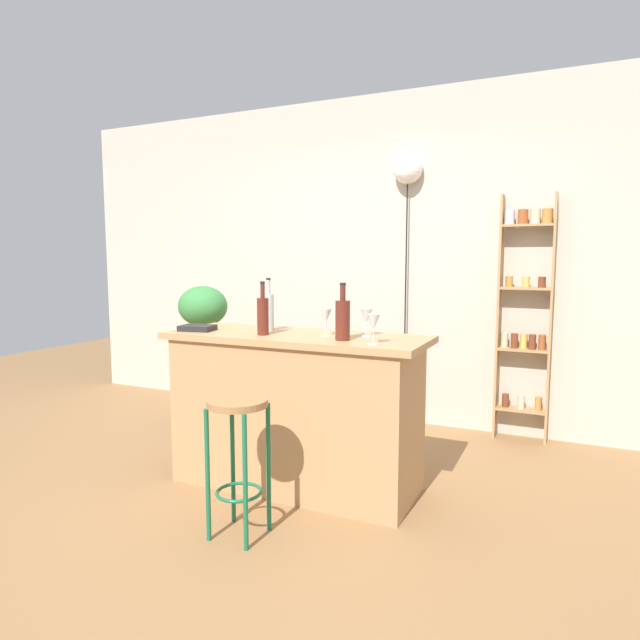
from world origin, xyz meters
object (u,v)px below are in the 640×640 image
bottle_sauce_amber (343,319)px  bottle_spirits_clear (269,311)px  plant_stool (205,399)px  wine_glass_center (374,323)px  wine_glass_right (326,317)px  potted_plant (203,324)px  cookbook (197,328)px  pendant_globe_light (408,171)px  bottle_olive_oil (263,315)px  spice_shelf (525,310)px  bar_stool (238,437)px  wine_glass_left (367,317)px

bottle_sauce_amber → bottle_spirits_clear: bottle_spirits_clear is taller
plant_stool → wine_glass_center: wine_glass_center is taller
wine_glass_right → potted_plant: bearing=152.6°
plant_stool → bottle_sauce_amber: bearing=-28.3°
cookbook → pendant_globe_light: bearing=51.9°
bottle_olive_oil → potted_plant: bearing=141.6°
wine_glass_center → pendant_globe_light: bearing=100.5°
plant_stool → potted_plant: bearing=0.0°
wine_glass_right → pendant_globe_light: size_ratio=0.07×
wine_glass_right → cookbook: wine_glass_right is taller
plant_stool → bottle_olive_oil: bearing=-38.4°
wine_glass_center → spice_shelf: bearing=69.6°
bottle_olive_oil → pendant_globe_light: bearing=76.1°
bar_stool → bottle_sauce_amber: 0.86m
bottle_spirits_clear → cookbook: bearing=-154.9°
potted_plant → bottle_sauce_amber: size_ratio=2.27×
plant_stool → bottle_olive_oil: size_ratio=1.40×
cookbook → bottle_spirits_clear: bearing=15.2°
potted_plant → bottle_spirits_clear: size_ratio=2.18×
bottle_sauce_amber → pendant_globe_light: size_ratio=0.14×
bottle_olive_oil → wine_glass_left: size_ratio=1.97×
bottle_olive_oil → wine_glass_left: 0.62m
bottle_sauce_amber → cookbook: size_ratio=1.54×
bottle_spirits_clear → pendant_globe_light: bearing=72.0°
bottle_spirits_clear → bottle_olive_oil: bottle_spirits_clear is taller
bottle_olive_oil → pendant_globe_light: (0.41, 1.65, 1.05)m
plant_stool → potted_plant: potted_plant is taller
pendant_globe_light → wine_glass_center: bearing=-79.5°
wine_glass_right → cookbook: 0.86m
bottle_spirits_clear → wine_glass_right: (0.43, -0.07, -0.01)m
bar_stool → wine_glass_left: bearing=62.5°
bottle_olive_oil → bottle_spirits_clear: bearing=110.1°
cookbook → pendant_globe_light: 2.21m
wine_glass_left → wine_glass_center: bearing=-62.8°
bottle_sauce_amber → cookbook: bottle_sauce_amber is taller
spice_shelf → wine_glass_left: 1.62m
bottle_sauce_amber → wine_glass_right: 0.19m
bottle_sauce_amber → wine_glass_center: size_ratio=1.98×
spice_shelf → bottle_spirits_clear: spice_shelf is taller
potted_plant → bottle_olive_oil: bearing=-38.4°
bottle_sauce_amber → bottle_spirits_clear: (-0.59, 0.18, 0.00)m
spice_shelf → bottle_spirits_clear: size_ratio=5.64×
bar_stool → wine_glass_right: (0.18, 0.68, 0.55)m
spice_shelf → wine_glass_center: bearing=-110.4°
spice_shelf → plant_stool: (-2.47, -0.75, -0.80)m
bar_stool → bottle_sauce_amber: (0.33, 0.57, 0.56)m
bottle_sauce_amber → wine_glass_right: bottle_sauce_amber is taller
spice_shelf → plant_stool: spice_shelf is taller
bottle_spirits_clear → bottle_sauce_amber: bearing=-17.2°
bar_stool → wine_glass_left: 1.03m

